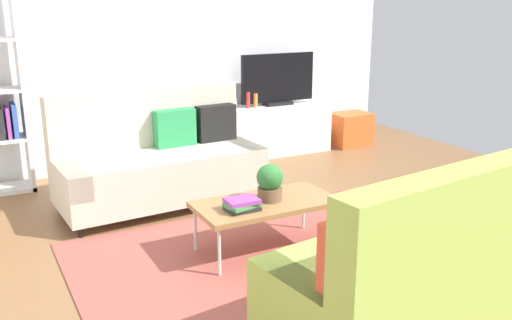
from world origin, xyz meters
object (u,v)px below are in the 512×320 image
at_px(potted_plant, 270,182).
at_px(vase_0, 234,103).
at_px(couch_beige, 159,160).
at_px(tv_console, 276,129).
at_px(coffee_table, 266,204).
at_px(storage_trunk, 350,129).
at_px(bottle_0, 248,100).
at_px(bottle_1, 255,100).
at_px(couch_green, 426,263).
at_px(table_book_0, 242,208).
at_px(tv, 278,80).

bearing_deg(potted_plant, vase_0, 70.38).
bearing_deg(couch_beige, tv_console, -153.71).
bearing_deg(coffee_table, couch_beige, 105.22).
distance_m(tv_console, storage_trunk, 1.11).
relative_size(bottle_0, bottle_1, 1.14).
relative_size(couch_green, bottle_0, 10.16).
distance_m(potted_plant, vase_0, 2.73).
xyz_separation_m(couch_beige, potted_plant, (0.43, -1.42, 0.12)).
xyz_separation_m(coffee_table, potted_plant, (0.04, 0.01, 0.17)).
distance_m(couch_green, coffee_table, 1.45).
height_order(coffee_table, bottle_1, bottle_1).
bearing_deg(vase_0, couch_beige, -139.45).
distance_m(couch_beige, vase_0, 1.78).
distance_m(potted_plant, table_book_0, 0.33).
bearing_deg(bottle_1, bottle_0, 180.00).
height_order(tv_console, table_book_0, tv_console).
bearing_deg(table_book_0, coffee_table, 19.48).
height_order(tv, storage_trunk, tv).
relative_size(coffee_table, tv_console, 0.79).
bearing_deg(couch_green, vase_0, 73.28).
xyz_separation_m(couch_beige, storage_trunk, (3.02, 1.00, -0.23)).
relative_size(tv, bottle_0, 5.10).
xyz_separation_m(coffee_table, vase_0, (0.95, 2.57, 0.31)).
height_order(coffee_table, tv_console, tv_console).
height_order(coffee_table, tv, tv).
bearing_deg(couch_green, potted_plant, 92.70).
relative_size(coffee_table, potted_plant, 3.79).
bearing_deg(tv, table_book_0, -124.54).
bearing_deg(tv_console, vase_0, 175.07).
relative_size(table_book_0, bottle_1, 1.40).
bearing_deg(coffee_table, bottle_0, 65.99).
height_order(potted_plant, bottle_1, bottle_1).
bearing_deg(couch_green, storage_trunk, 51.33).
bearing_deg(vase_0, couch_green, -99.42).
relative_size(potted_plant, vase_0, 2.38).
bearing_deg(bottle_0, storage_trunk, -2.25).
bearing_deg(storage_trunk, bottle_1, 177.59).
bearing_deg(storage_trunk, potted_plant, -137.06).
bearing_deg(bottle_0, bottle_1, 0.00).
bearing_deg(tv, coffee_table, -121.54).
height_order(couch_green, storage_trunk, couch_green).
bearing_deg(couch_green, bottle_1, 69.48).
xyz_separation_m(couch_beige, tv, (1.92, 1.08, 0.51)).
distance_m(couch_beige, potted_plant, 1.48).
bearing_deg(coffee_table, vase_0, 69.63).
bearing_deg(storage_trunk, couch_green, -121.36).
bearing_deg(bottle_1, storage_trunk, -2.41).
xyz_separation_m(couch_green, potted_plant, (-0.25, 1.43, 0.12)).
xyz_separation_m(potted_plant, vase_0, (0.91, 2.56, 0.13)).
height_order(storage_trunk, potted_plant, potted_plant).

